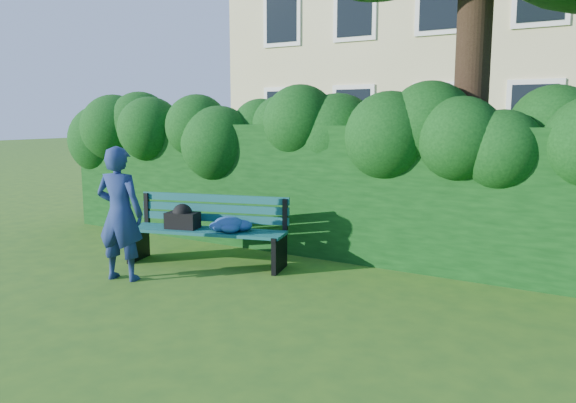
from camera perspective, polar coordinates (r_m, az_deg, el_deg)
The scene contains 4 objects.
ground at distance 6.17m, azimuth -2.97°, elevation -9.48°, with size 80.00×80.00×0.00m, color #2D591B.
hedge at distance 7.84m, azimuth 6.16°, elevation 1.14°, with size 10.00×1.00×1.80m.
park_bench at distance 7.35m, azimuth -8.01°, elevation -2.57°, with size 2.16×1.10×0.89m.
man_reading at distance 6.84m, azimuth -16.71°, elevation -1.20°, with size 0.58×0.38×1.58m, color navy.
Camera 1 is at (3.34, -4.82, 1.92)m, focal length 35.00 mm.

